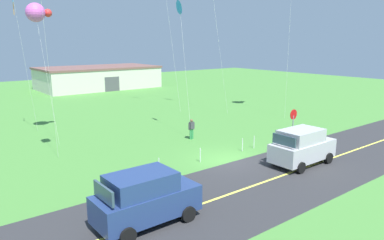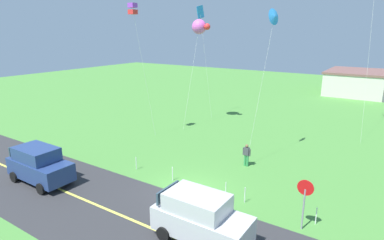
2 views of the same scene
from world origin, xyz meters
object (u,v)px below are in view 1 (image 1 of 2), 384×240
at_px(kite_red_low, 180,8).
at_px(kite_cyan_top, 36,12).
at_px(car_parked_west_near, 145,198).
at_px(stop_sign, 293,119).
at_px(person_adult_near, 192,128).
at_px(warehouse_distant, 98,77).
at_px(car_suv_foreground, 302,146).

relative_size(kite_red_low, kite_cyan_top, 1.04).
xyz_separation_m(car_parked_west_near, kite_red_low, (10.30, 11.54, 8.88)).
distance_m(car_parked_west_near, stop_sign, 15.55).
bearing_deg(person_adult_near, warehouse_distant, 162.16).
xyz_separation_m(car_parked_west_near, kite_cyan_top, (1.05, 16.94, 8.40)).
bearing_deg(kite_cyan_top, car_parked_west_near, -93.54).
distance_m(car_suv_foreground, car_parked_west_near, 11.46).
height_order(car_suv_foreground, kite_red_low, kite_red_low).
relative_size(car_parked_west_near, kite_cyan_top, 0.43).
height_order(person_adult_near, kite_cyan_top, kite_cyan_top).
relative_size(person_adult_near, kite_cyan_top, 0.16).
xyz_separation_m(stop_sign, kite_cyan_top, (-14.00, 13.06, 7.75)).
relative_size(car_suv_foreground, warehouse_distant, 0.24).
xyz_separation_m(kite_red_low, warehouse_distant, (7.02, 32.24, -8.28)).
relative_size(car_suv_foreground, kite_red_low, 0.41).
distance_m(kite_red_low, kite_cyan_top, 10.72).
bearing_deg(person_adult_near, car_parked_west_near, -51.54).
bearing_deg(warehouse_distant, car_suv_foreground, -97.73).
bearing_deg(car_parked_west_near, kite_red_low, 48.26).
bearing_deg(kite_red_low, car_parked_west_near, -131.74).
height_order(car_suv_foreground, stop_sign, stop_sign).
xyz_separation_m(car_parked_west_near, person_adult_near, (9.72, 9.35, -0.29)).
bearing_deg(person_adult_near, stop_sign, 38.84).
bearing_deg(stop_sign, car_suv_foreground, -136.96).
relative_size(kite_cyan_top, warehouse_distant, 0.56).
relative_size(car_parked_west_near, stop_sign, 1.72).
xyz_separation_m(car_suv_foreground, warehouse_distant, (5.87, 43.25, 0.60)).
distance_m(person_adult_near, kite_red_low, 9.44).
height_order(kite_cyan_top, warehouse_distant, kite_cyan_top).
bearing_deg(stop_sign, warehouse_distant, 86.74).
bearing_deg(car_suv_foreground, person_adult_near, 101.05).
bearing_deg(car_parked_west_near, car_suv_foreground, 2.64).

